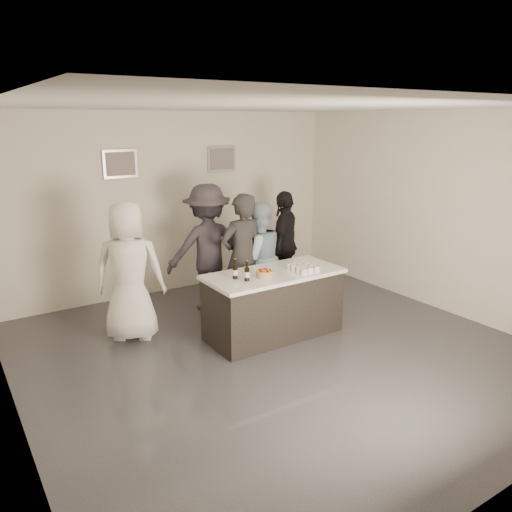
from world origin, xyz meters
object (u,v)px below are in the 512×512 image
object	(u,v)px
bar_counter	(273,304)
person_guest_back	(208,248)
person_main_blue	(258,258)
person_guest_right	(285,244)
beer_bottle_b	(247,271)
person_main_black	(242,258)
cake	(264,274)
person_guest_left	(129,271)
beer_bottle_a	(235,269)

from	to	relation	value
bar_counter	person_guest_back	bearing A→B (deg)	100.91
person_main_blue	person_guest_right	bearing A→B (deg)	-147.60
beer_bottle_b	person_main_black	size ratio (longest dim) A/B	0.14
bar_counter	person_guest_back	size ratio (longest dim) A/B	0.96
cake	person_main_black	distance (m)	0.84
person_guest_left	person_main_blue	bearing A→B (deg)	-152.33
cake	person_guest_right	bearing A→B (deg)	45.83
person_guest_right	person_guest_back	xyz separation A→B (m)	(-1.37, 0.10, 0.10)
person_guest_right	cake	bearing A→B (deg)	6.27
beer_bottle_a	person_guest_left	xyz separation A→B (m)	(-1.06, 0.94, -0.09)
person_main_black	person_guest_right	world-z (taller)	person_main_black
cake	beer_bottle_a	size ratio (longest dim) A/B	0.84
person_main_blue	person_guest_right	size ratio (longest dim) A/B	0.97
beer_bottle_a	person_guest_back	distance (m)	1.37
beer_bottle_b	person_guest_back	size ratio (longest dim) A/B	0.13
person_guest_left	person_main_black	bearing A→B (deg)	-158.02
person_guest_left	person_guest_back	size ratio (longest dim) A/B	0.96
person_guest_left	person_guest_back	world-z (taller)	person_guest_back
person_guest_back	person_main_black	bearing A→B (deg)	120.52
cake	beer_bottle_b	world-z (taller)	beer_bottle_b
person_main_black	person_guest_right	size ratio (longest dim) A/B	1.07
person_main_black	person_guest_left	world-z (taller)	person_guest_left
cake	person_main_blue	distance (m)	1.10
beer_bottle_b	person_main_blue	distance (m)	1.27
bar_counter	person_guest_right	world-z (taller)	person_guest_right
person_guest_right	beer_bottle_b	bearing A→B (deg)	1.19
person_guest_right	person_guest_back	world-z (taller)	person_guest_back
bar_counter	beer_bottle_a	bearing A→B (deg)	176.58
person_main_blue	person_guest_right	world-z (taller)	person_guest_right
cake	beer_bottle_a	xyz separation A→B (m)	(-0.35, 0.14, 0.09)
person_main_black	person_guest_left	bearing A→B (deg)	-10.13
beer_bottle_b	person_guest_back	bearing A→B (deg)	81.12
person_main_black	person_main_blue	size ratio (longest dim) A/B	1.11
beer_bottle_b	person_main_black	xyz separation A→B (m)	(0.44, 0.83, -0.09)
person_main_black	person_guest_left	distance (m)	1.60
person_guest_left	bar_counter	bearing A→B (deg)	-179.50
beer_bottle_b	person_guest_right	size ratio (longest dim) A/B	0.15
bar_counter	beer_bottle_b	xyz separation A→B (m)	(-0.50, -0.12, 0.58)
person_main_black	person_guest_back	xyz separation A→B (m)	(-0.21, 0.65, 0.04)
cake	person_guest_left	size ratio (longest dim) A/B	0.12
beer_bottle_b	person_main_black	distance (m)	0.95
cake	beer_bottle_a	bearing A→B (deg)	157.76
person_main_black	person_guest_back	bearing A→B (deg)	-73.45
cake	person_guest_back	xyz separation A→B (m)	(-0.04, 1.48, 0.04)
beer_bottle_a	person_main_blue	distance (m)	1.22
bar_counter	person_guest_left	distance (m)	1.97
person_guest_back	beer_bottle_b	bearing A→B (deg)	94.13
person_guest_back	person_guest_right	bearing A→B (deg)	-171.30
bar_counter	person_guest_left	size ratio (longest dim) A/B	0.99
cake	bar_counter	bearing A→B (deg)	25.91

